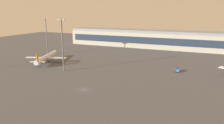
# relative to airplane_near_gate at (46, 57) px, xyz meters

# --- Properties ---
(ground_plane) EXTENTS (416.00, 416.00, 0.00)m
(ground_plane) POSITION_rel_airplane_near_gate_xyz_m (50.69, -35.26, -3.42)
(ground_plane) COLOR #4C4C51
(terminal_building) EXTENTS (161.44, 22.40, 16.40)m
(terminal_building) POSITION_rel_airplane_near_gate_xyz_m (48.54, 90.73, 4.67)
(terminal_building) COLOR #B2AD99
(terminal_building) RESTS_ON ground
(airplane_near_gate) EXTENTS (26.88, 34.14, 9.06)m
(airplane_near_gate) POSITION_rel_airplane_near_gate_xyz_m (0.00, 0.00, 0.00)
(airplane_near_gate) COLOR silver
(airplane_near_gate) RESTS_ON ground
(cargo_loader) EXTENTS (2.59, 4.40, 2.25)m
(cargo_loader) POSITION_rel_airplane_near_gate_xyz_m (84.70, 11.46, -2.24)
(cargo_loader) COLOR #3372BF
(cargo_loader) RESTS_ON ground
(apron_light_west) EXTENTS (4.80, 0.90, 29.81)m
(apron_light_west) POSITION_rel_airplane_near_gate_xyz_m (24.31, -13.90, 13.38)
(apron_light_west) COLOR slate
(apron_light_west) RESTS_ON ground
(apron_light_east) EXTENTS (4.80, 0.90, 29.17)m
(apron_light_east) POSITION_rel_airplane_near_gate_xyz_m (-17.51, 22.05, 13.05)
(apron_light_east) COLOR slate
(apron_light_east) RESTS_ON ground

